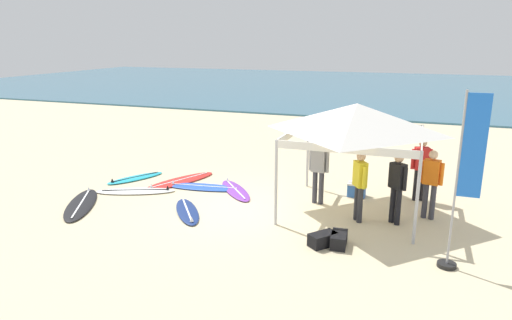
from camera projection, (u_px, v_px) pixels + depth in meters
ground_plane at (245, 209)px, 11.80m from camera, size 80.00×80.00×0.00m
sea at (375, 87)px, 41.46m from camera, size 80.00×36.00×0.10m
canopy_tent at (356, 118)px, 11.08m from camera, size 3.21×3.21×2.75m
surfboard_navy at (187, 211)px, 11.52m from camera, size 1.54×1.84×0.19m
surfboard_white at (136, 191)px, 13.06m from camera, size 2.29×1.42×0.19m
surfboard_cyan at (135, 178)px, 14.28m from camera, size 1.31×1.90×0.19m
surfboard_purple at (235, 190)px, 13.13m from camera, size 1.71×1.91×0.19m
surfboard_black at (81, 204)px, 12.02m from camera, size 1.78×2.51×0.19m
surfboard_red at (180, 181)px, 13.99m from camera, size 1.65×2.59×0.19m
surfboard_blue at (204, 187)px, 13.41m from camera, size 2.42×0.95×0.19m
person_orange at (431, 180)px, 10.91m from camera, size 0.54×0.30×1.71m
person_yellow at (360, 182)px, 10.76m from camera, size 0.38×0.48×1.71m
person_black at (397, 184)px, 10.61m from camera, size 0.43×0.40×1.71m
person_red at (421, 165)px, 12.16m from camera, size 0.53×0.32×1.71m
person_grey at (319, 168)px, 11.94m from camera, size 0.54×0.27×1.71m
banner_flag at (462, 190)px, 8.35m from camera, size 0.60×0.36×3.40m
gear_bag_near_tent at (323, 239)px, 9.66m from camera, size 0.63×0.67×0.28m
gear_bag_by_pole at (339, 240)px, 9.65m from camera, size 0.36×0.62×0.28m
cooler_box at (357, 189)px, 12.69m from camera, size 0.50×0.36×0.39m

